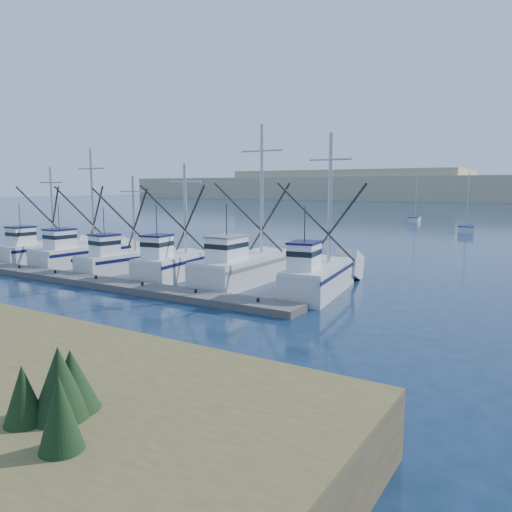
% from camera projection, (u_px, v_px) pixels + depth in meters
% --- Properties ---
extents(ground, '(500.00, 500.00, 0.00)m').
position_uv_depth(ground, '(160.00, 328.00, 21.89)').
color(ground, '#0C2236').
rests_on(ground, ground).
extents(floating_dock, '(28.74, 1.99, 0.38)m').
position_uv_depth(floating_dock, '(96.00, 282.00, 31.50)').
color(floating_dock, '#615D57').
rests_on(floating_dock, ground).
extents(trawler_fleet, '(28.48, 9.78, 10.22)m').
position_uv_depth(trawler_fleet, '(162.00, 261.00, 35.01)').
color(trawler_fleet, silver).
rests_on(trawler_fleet, ground).
extents(sailboat_near, '(2.83, 5.85, 8.10)m').
position_uv_depth(sailboat_near, '(466.00, 229.00, 66.93)').
color(sailboat_near, silver).
rests_on(sailboat_near, ground).
extents(sailboat_far, '(2.51, 6.32, 8.10)m').
position_uv_depth(sailboat_far, '(415.00, 219.00, 85.41)').
color(sailboat_far, silver).
rests_on(sailboat_far, ground).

